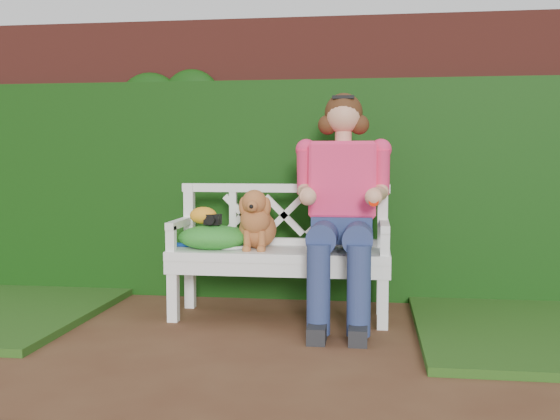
# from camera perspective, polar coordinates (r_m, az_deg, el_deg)

# --- Properties ---
(ground) EXTENTS (60.00, 60.00, 0.00)m
(ground) POSITION_cam_1_polar(r_m,az_deg,el_deg) (3.68, -5.21, -13.00)
(ground) COLOR #4F2C1B
(brick_wall) EXTENTS (10.00, 0.30, 2.20)m
(brick_wall) POSITION_cam_1_polar(r_m,az_deg,el_deg) (5.37, -0.66, 4.51)
(brick_wall) COLOR maroon
(brick_wall) RESTS_ON ground
(ivy_hedge) EXTENTS (10.00, 0.18, 1.70)m
(ivy_hedge) POSITION_cam_1_polar(r_m,az_deg,el_deg) (5.16, -1.02, 1.73)
(ivy_hedge) COLOR #103B0A
(ivy_hedge) RESTS_ON ground
(garden_bench) EXTENTS (1.62, 0.70, 0.48)m
(garden_bench) POSITION_cam_1_polar(r_m,az_deg,el_deg) (4.55, 0.00, -6.41)
(garden_bench) COLOR white
(garden_bench) RESTS_ON ground
(seated_woman) EXTENTS (0.95, 1.08, 1.59)m
(seated_woman) POSITION_cam_1_polar(r_m,az_deg,el_deg) (4.42, 5.45, 0.49)
(seated_woman) COLOR red
(seated_woman) RESTS_ON ground
(dog) EXTENTS (0.31, 0.40, 0.42)m
(dog) POSITION_cam_1_polar(r_m,az_deg,el_deg) (4.50, -2.02, -0.76)
(dog) COLOR #B2884B
(dog) RESTS_ON garden_bench
(tennis_racket) EXTENTS (0.69, 0.49, 0.03)m
(tennis_racket) POSITION_cam_1_polar(r_m,az_deg,el_deg) (4.59, -4.83, -3.10)
(tennis_racket) COLOR white
(tennis_racket) RESTS_ON garden_bench
(green_bag) EXTENTS (0.58, 0.52, 0.17)m
(green_bag) POSITION_cam_1_polar(r_m,az_deg,el_deg) (4.55, -5.82, -2.31)
(green_bag) COLOR green
(green_bag) RESTS_ON garden_bench
(camera_item) EXTENTS (0.11, 0.09, 0.07)m
(camera_item) POSITION_cam_1_polar(r_m,az_deg,el_deg) (4.54, -5.89, -0.82)
(camera_item) COLOR black
(camera_item) RESTS_ON green_bag
(baseball_glove) EXTENTS (0.22, 0.18, 0.12)m
(baseball_glove) POSITION_cam_1_polar(r_m,az_deg,el_deg) (4.58, -6.70, -0.47)
(baseball_glove) COLOR orange
(baseball_glove) RESTS_ON green_bag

